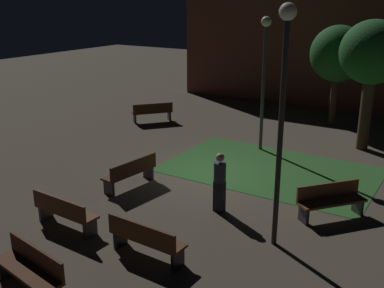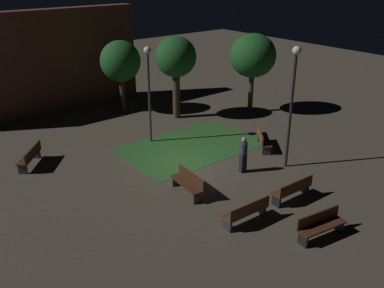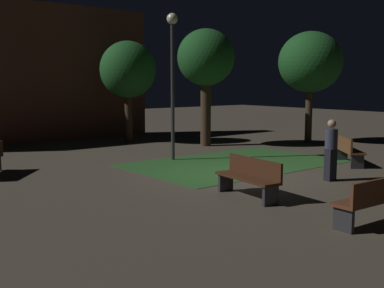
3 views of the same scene
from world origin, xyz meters
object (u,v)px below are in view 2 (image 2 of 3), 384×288
object	(u,v)px
bench_path_side	(320,224)
lamp_post_near_wall	(149,79)
bench_corner	(30,156)
tree_left_canopy	(253,56)
tree_back_right	(176,58)
bench_by_lamp	(263,139)
bench_back_row	(293,189)
bench_lawn_edge	(188,183)
pedestrian	(243,154)
bench_near_trees	(247,211)
tree_tall_center	(120,62)
lamp_post_plaza_east	(293,89)

from	to	relation	value
bench_path_side	lamp_post_near_wall	xyz separation A→B (m)	(0.20, 10.25, 2.74)
bench_corner	tree_left_canopy	world-z (taller)	tree_left_canopy
tree_left_canopy	tree_back_right	distance (m)	4.53
bench_by_lamp	tree_left_canopy	size ratio (longest dim) A/B	0.36
bench_back_row	tree_back_right	distance (m)	10.91
bench_corner	bench_lawn_edge	bearing A→B (deg)	-58.09
bench_path_side	bench_corner	bearing A→B (deg)	116.14
pedestrian	bench_back_row	bearing A→B (deg)	-94.59
bench_near_trees	tree_tall_center	distance (m)	13.60
lamp_post_near_wall	lamp_post_plaza_east	bearing A→B (deg)	-63.40
bench_path_side	pedestrian	xyz separation A→B (m)	(1.39, 4.92, 0.37)
bench_corner	lamp_post_near_wall	size ratio (longest dim) A/B	0.35
bench_by_lamp	pedestrian	bearing A→B (deg)	-154.75
tree_back_right	pedestrian	size ratio (longest dim) A/B	2.91
bench_back_row	tree_back_right	world-z (taller)	tree_back_right
bench_by_lamp	lamp_post_near_wall	distance (m)	6.21
bench_back_row	tree_left_canopy	size ratio (longest dim) A/B	0.39
bench_lawn_edge	bench_by_lamp	xyz separation A→B (m)	(5.55, 1.19, 0.00)
bench_path_side	lamp_post_near_wall	world-z (taller)	lamp_post_near_wall
bench_lawn_edge	bench_by_lamp	distance (m)	5.67
lamp_post_near_wall	bench_by_lamp	bearing A→B (deg)	-47.65
bench_lawn_edge	bench_corner	bearing A→B (deg)	121.91
pedestrian	bench_path_side	bearing A→B (deg)	-105.77
bench_near_trees	tree_left_canopy	bearing A→B (deg)	43.43
bench_near_trees	tree_left_canopy	world-z (taller)	tree_left_canopy
bench_path_side	lamp_post_plaza_east	xyz separation A→B (m)	(3.27, 4.11, 3.05)
bench_path_side	tree_left_canopy	size ratio (longest dim) A/B	0.40
bench_lawn_edge	lamp_post_plaza_east	world-z (taller)	lamp_post_plaza_east
lamp_post_near_wall	pedestrian	size ratio (longest dim) A/B	2.96
bench_path_side	tree_left_canopy	xyz separation A→B (m)	(7.45, 10.34, 2.91)
tree_back_right	lamp_post_plaza_east	distance (m)	8.20
bench_near_trees	bench_back_row	size ratio (longest dim) A/B	1.00
bench_path_side	bench_near_trees	bearing A→B (deg)	122.46
lamp_post_near_wall	bench_back_row	bearing A→B (deg)	-83.30
bench_near_trees	lamp_post_near_wall	distance (m)	8.77
bench_lawn_edge	tree_back_right	world-z (taller)	tree_back_right
bench_back_row	tree_tall_center	distance (m)	13.32
bench_lawn_edge	tree_left_canopy	world-z (taller)	tree_left_canopy
bench_path_side	lamp_post_near_wall	distance (m)	10.61
lamp_post_plaza_east	bench_path_side	bearing A→B (deg)	-128.51
bench_path_side	tree_back_right	bearing A→B (deg)	74.69
bench_back_row	bench_lawn_edge	size ratio (longest dim) A/B	0.98
bench_lawn_edge	bench_corner	world-z (taller)	same
bench_by_lamp	tree_left_canopy	distance (m)	6.19
bench_corner	tree_left_canopy	size ratio (longest dim) A/B	0.36
lamp_post_plaza_east	pedestrian	distance (m)	3.37
bench_lawn_edge	lamp_post_near_wall	bearing A→B (deg)	71.36
tree_left_canopy	pedestrian	bearing A→B (deg)	-138.18
bench_near_trees	tree_left_canopy	xyz separation A→B (m)	(8.75, 8.29, 2.91)
bench_near_trees	bench_lawn_edge	xyz separation A→B (m)	(-0.29, 2.88, 0.00)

